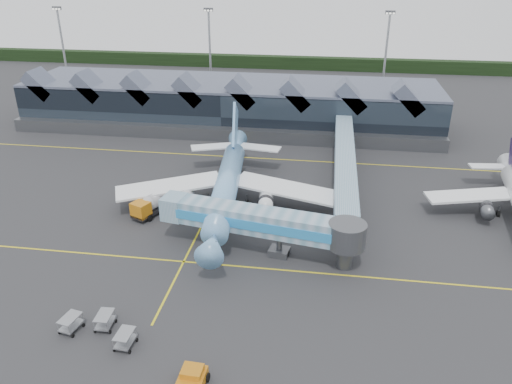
# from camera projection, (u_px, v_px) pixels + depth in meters

# --- Properties ---
(ground) EXTENTS (260.00, 260.00, 0.00)m
(ground) POSITION_uv_depth(u_px,v_px,m) (200.00, 230.00, 69.41)
(ground) COLOR #28292B
(ground) RESTS_ON ground
(taxi_stripes) EXTENTS (120.00, 60.00, 0.01)m
(taxi_stripes) POSITION_uv_depth(u_px,v_px,m) (215.00, 199.00, 78.33)
(taxi_stripes) COLOR yellow
(taxi_stripes) RESTS_ON ground
(tree_line_far) EXTENTS (260.00, 4.00, 4.00)m
(tree_line_far) POSITION_uv_depth(u_px,v_px,m) (281.00, 62.00, 166.70)
(tree_line_far) COLOR black
(tree_line_far) RESTS_ON ground
(terminal) EXTENTS (90.00, 22.25, 12.52)m
(terminal) POSITION_uv_depth(u_px,v_px,m) (229.00, 103.00, 110.23)
(terminal) COLOR black
(terminal) RESTS_ON ground
(light_masts) EXTENTS (132.40, 42.56, 22.45)m
(light_masts) POSITION_uv_depth(u_px,v_px,m) (350.00, 59.00, 117.26)
(light_masts) COLOR #999DA2
(light_masts) RESTS_ON ground
(main_airliner) EXTENTS (34.07, 39.38, 12.64)m
(main_airliner) POSITION_uv_depth(u_px,v_px,m) (227.00, 183.00, 74.59)
(main_airliner) COLOR #67A6D0
(main_airliner) RESTS_ON ground
(jet_bridge) EXTENTS (26.41, 8.22, 6.17)m
(jet_bridge) POSITION_uv_depth(u_px,v_px,m) (271.00, 224.00, 62.11)
(jet_bridge) COLOR #6997AF
(jet_bridge) RESTS_ON ground
(fuel_truck) EXTENTS (5.58, 9.19, 3.15)m
(fuel_truck) POSITION_uv_depth(u_px,v_px,m) (158.00, 200.00, 73.96)
(fuel_truck) COLOR black
(fuel_truck) RESTS_ON ground
(pushback_tug) EXTENTS (2.78, 4.26, 1.84)m
(pushback_tug) POSITION_uv_depth(u_px,v_px,m) (191.00, 382.00, 43.69)
(pushback_tug) COLOR #C87412
(pushback_tug) RESTS_ON ground
(baggage_carts) EXTENTS (8.23, 4.72, 1.64)m
(baggage_carts) POSITION_uv_depth(u_px,v_px,m) (100.00, 327.00, 49.99)
(baggage_carts) COLOR #95979D
(baggage_carts) RESTS_ON ground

